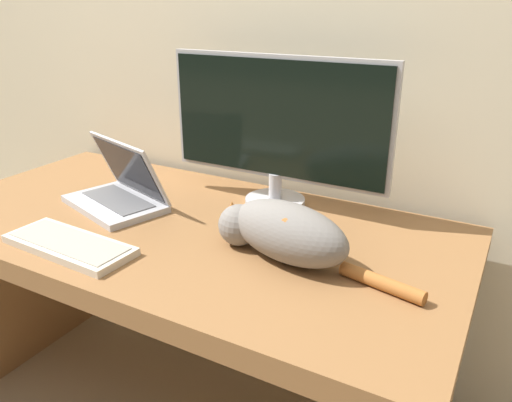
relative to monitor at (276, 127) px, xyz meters
The scene contains 6 objects.
wall_back 0.43m from the monitor, 131.16° to the left, with size 6.40×0.06×2.60m.
desk 0.49m from the monitor, 123.83° to the right, with size 1.57×0.78×0.72m.
monitor is the anchor object (origin of this frame).
laptop 0.52m from the monitor, 150.02° to the right, with size 0.36×0.29×0.21m.
external_keyboard 0.66m from the monitor, 121.89° to the right, with size 0.37×0.16×0.02m.
cat 0.39m from the monitor, 60.09° to the right, with size 0.54×0.22×0.14m.
Camera 1 is at (0.81, -0.64, 1.31)m, focal length 35.00 mm.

